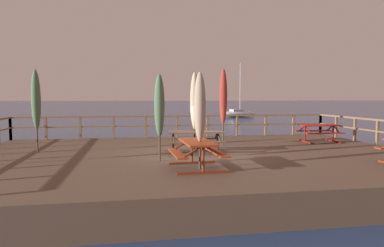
{
  "coord_description": "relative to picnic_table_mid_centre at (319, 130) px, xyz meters",
  "views": [
    {
      "loc": [
        -2.18,
        -11.82,
        2.81
      ],
      "look_at": [
        0.0,
        0.79,
        1.84
      ],
      "focal_mm": 32.12,
      "sensor_mm": 36.0,
      "label": 1
    }
  ],
  "objects": [
    {
      "name": "sailboat_distant",
      "position": [
        6.9,
        33.86,
        -0.88
      ],
      "size": [
        6.22,
        3.51,
        7.72
      ],
      "color": "silver",
      "rests_on": "ground"
    },
    {
      "name": "patio_umbrella_tall_back_right",
      "position": [
        -4.53,
        -0.45,
        1.45
      ],
      "size": [
        0.32,
        0.32,
        3.14
      ],
      "color": "#4C3828",
      "rests_on": "wooden_deck"
    },
    {
      "name": "picnic_table_mid_centre",
      "position": [
        0.0,
        0.0,
        0.0
      ],
      "size": [
        1.76,
        1.51,
        0.78
      ],
      "color": "maroon",
      "rests_on": "wooden_deck"
    },
    {
      "name": "patio_umbrella_short_front",
      "position": [
        -5.99,
        -1.96,
        1.27
      ],
      "size": [
        0.32,
        0.32,
        2.87
      ],
      "color": "#4C3828",
      "rests_on": "wooden_deck"
    },
    {
      "name": "picnic_table_front_right",
      "position": [
        -6.42,
        -4.74,
        0.0
      ],
      "size": [
        1.47,
        1.81,
        0.78
      ],
      "color": "#993819",
      "rests_on": "wooden_deck"
    },
    {
      "name": "patio_umbrella_short_back",
      "position": [
        -6.35,
        -4.8,
        1.15
      ],
      "size": [
        0.32,
        0.32,
        2.68
      ],
      "color": "#4C3828",
      "rests_on": "wooden_deck"
    },
    {
      "name": "wooden_deck",
      "position": [
        -5.99,
        -2.19,
        -0.97
      ],
      "size": [
        15.8,
        10.5,
        0.84
      ],
      "primitive_type": "cube",
      "color": "brown",
      "rests_on": "ground"
    },
    {
      "name": "ground_plane",
      "position": [
        -5.99,
        -2.19,
        -1.39
      ],
      "size": [
        600.0,
        600.0,
        0.0
      ],
      "primitive_type": "plane",
      "color": "navy"
    },
    {
      "name": "patio_umbrella_tall_mid_right",
      "position": [
        -7.36,
        -3.47,
        1.16
      ],
      "size": [
        0.32,
        0.32,
        2.69
      ],
      "color": "#4C3828",
      "rests_on": "wooden_deck"
    },
    {
      "name": "patio_umbrella_short_mid",
      "position": [
        -11.53,
        -1.13,
        1.33
      ],
      "size": [
        0.32,
        0.32,
        2.97
      ],
      "color": "#4C3828",
      "rests_on": "wooden_deck"
    },
    {
      "name": "picnic_table_mid_left",
      "position": [
        -5.96,
        -2.0,
        0.01
      ],
      "size": [
        2.08,
        1.57,
        0.78
      ],
      "color": "brown",
      "rests_on": "wooden_deck"
    },
    {
      "name": "railing_waterside_far",
      "position": [
        -5.99,
        2.91,
        0.19
      ],
      "size": [
        15.6,
        0.1,
        1.09
      ],
      "color": "brown",
      "rests_on": "wooden_deck"
    }
  ]
}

